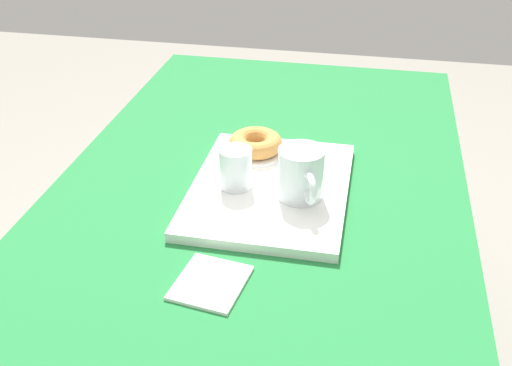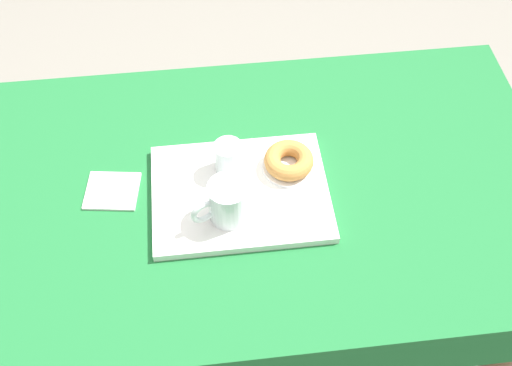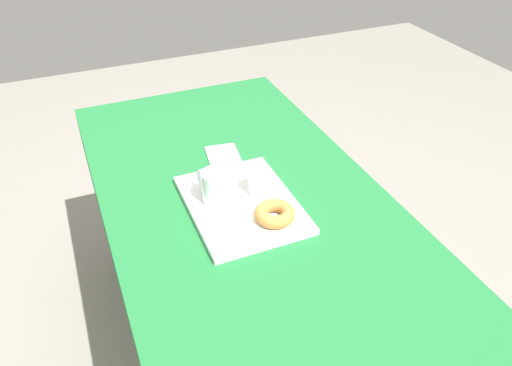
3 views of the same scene
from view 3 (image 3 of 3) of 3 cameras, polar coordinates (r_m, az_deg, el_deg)
name	(u,v)px [view 3 (image 3 of 3)]	position (r m, az deg, el deg)	size (l,w,h in m)	color
ground_plane	(247,350)	(2.00, -1.07, -18.72)	(6.00, 6.00, 0.00)	gray
dining_table	(245,222)	(1.52, -1.33, -4.47)	(1.53, 0.80, 0.74)	#1E6B33
serving_tray	(242,204)	(1.41, -1.68, -2.47)	(0.39, 0.29, 0.02)	white
tea_mug_left	(217,188)	(1.38, -4.58, -0.55)	(0.12, 0.09, 0.10)	white
water_glass_near	(259,183)	(1.42, 0.37, 0.03)	(0.06, 0.06, 0.08)	white
donut_plate_left	(275,220)	(1.34, 2.16, -4.28)	(0.12, 0.12, 0.01)	white
sugar_donut_left	(275,214)	(1.32, 2.18, -3.55)	(0.11, 0.11, 0.04)	#BC7F3D
paper_napkin	(223,154)	(1.64, -3.86, 3.33)	(0.12, 0.10, 0.01)	white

